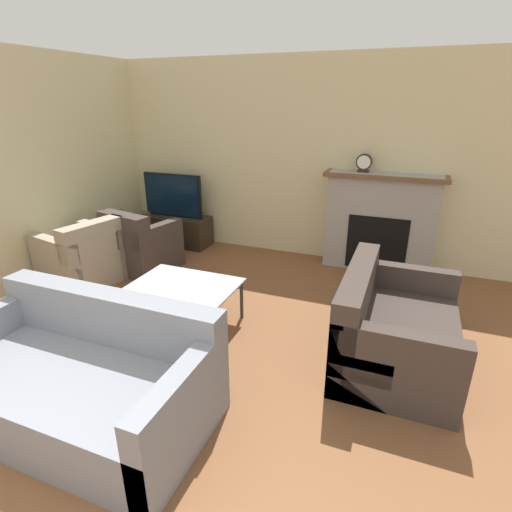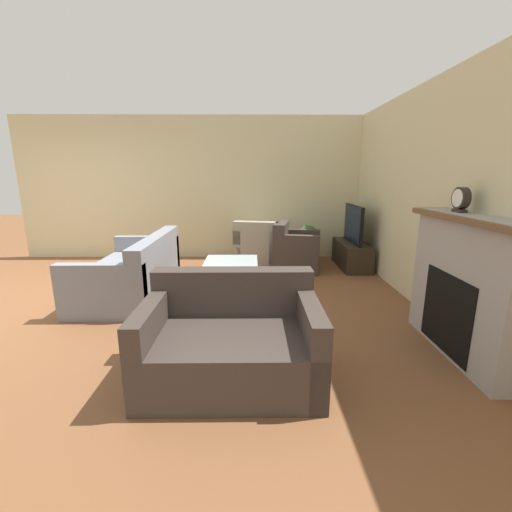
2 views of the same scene
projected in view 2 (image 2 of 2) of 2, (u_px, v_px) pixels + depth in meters
ground_plane at (25, 300)px, 4.51m from camera, size 20.00×20.00×0.00m
wall_back at (421, 197)px, 4.25m from camera, size 7.92×0.06×2.70m
wall_left at (228, 189)px, 6.65m from camera, size 0.06×8.08×2.70m
fireplace at (467, 285)px, 3.03m from camera, size 1.49×0.37×1.28m
tv_stand at (351, 255)px, 6.10m from camera, size 1.11×0.44×0.45m
tv at (353, 224)px, 5.97m from camera, size 0.96×0.06×0.65m
couch_sectional at (133, 274)px, 4.70m from camera, size 1.89×1.00×0.82m
couch_loveseat at (232, 343)px, 2.77m from camera, size 0.94×1.38×0.82m
armchair_by_window at (258, 248)px, 6.33m from camera, size 0.95×0.94×0.82m
armchair_accent at (295, 252)px, 5.95m from camera, size 0.89×0.90×0.82m
coffee_table at (230, 266)px, 4.66m from camera, size 1.03×0.74×0.44m
potted_plant at (307, 241)px, 6.48m from camera, size 0.41×0.41×0.69m
mantel_clock at (461, 199)px, 3.13m from camera, size 0.20×0.07×0.23m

